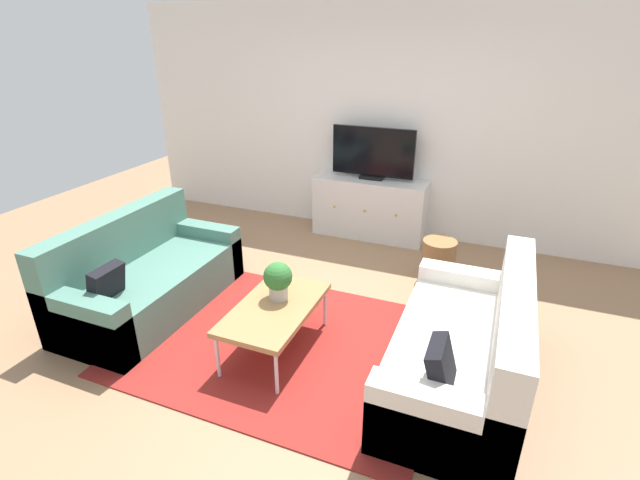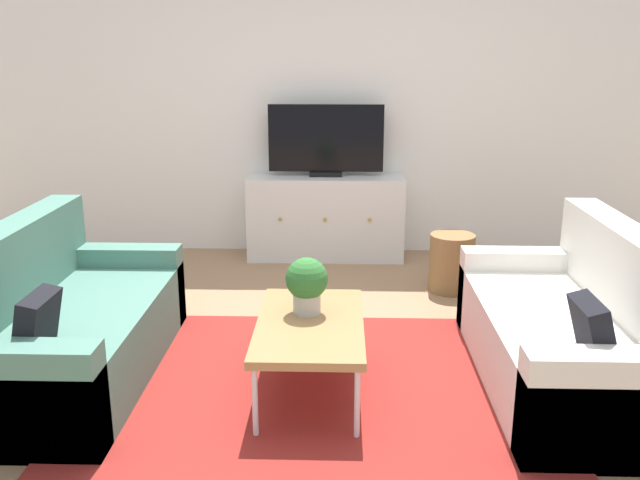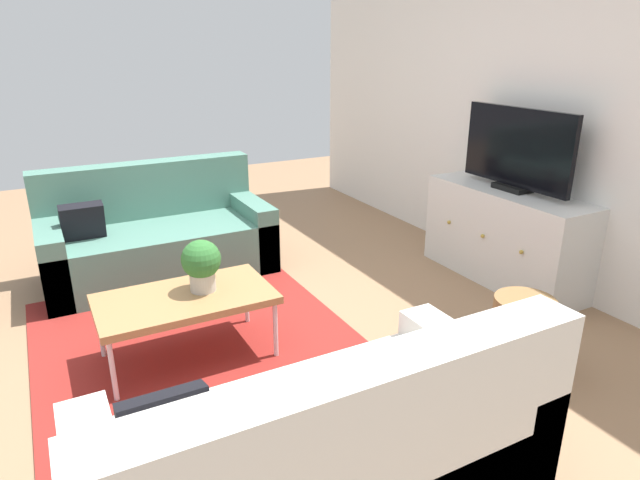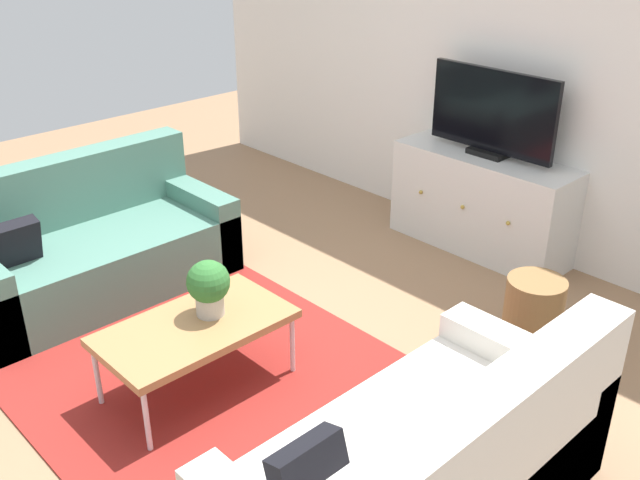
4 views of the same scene
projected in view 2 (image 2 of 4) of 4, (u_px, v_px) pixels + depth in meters
The scene contains 10 objects.
ground_plane at pixel (317, 371), 3.94m from camera, with size 10.00×10.00×0.00m, color #997251.
wall_back at pixel (327, 101), 6.03m from camera, with size 6.40×0.12×2.70m, color white.
area_rug at pixel (316, 383), 3.79m from camera, with size 2.50×1.90×0.01m, color maroon.
couch_left_side at pixel (58, 330), 3.80m from camera, with size 0.85×1.73×0.87m.
couch_right_side at pixel (579, 336), 3.72m from camera, with size 0.85×1.73×0.87m.
coffee_table at pixel (310, 327), 3.61m from camera, with size 0.56×1.00×0.41m.
potted_plant at pixel (307, 283), 3.67m from camera, with size 0.23×0.23×0.31m.
tv_console at pixel (325, 217), 6.02m from camera, with size 1.36×0.47×0.73m.
flat_screen_tv at pixel (326, 141), 5.86m from camera, with size 0.99×0.16×0.61m.
wicker_basket at pixel (451, 263), 5.21m from camera, with size 0.34×0.34×0.44m, color olive.
Camera 2 is at (0.13, -3.58, 1.79)m, focal length 38.28 mm.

